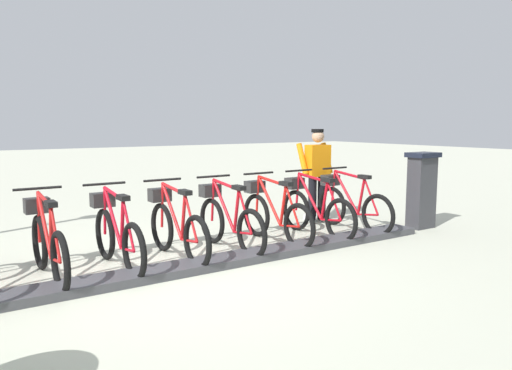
# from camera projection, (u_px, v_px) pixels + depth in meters

# --- Properties ---
(ground_plane) EXTENTS (60.00, 60.00, 0.00)m
(ground_plane) POSITION_uv_depth(u_px,v_px,m) (183.00, 272.00, 5.84)
(ground_plane) COLOR beige
(dock_rail_base) EXTENTS (0.44, 7.90, 0.10)m
(dock_rail_base) POSITION_uv_depth(u_px,v_px,m) (183.00, 268.00, 5.84)
(dock_rail_base) COLOR #47474C
(dock_rail_base) RESTS_ON ground
(payment_kiosk) EXTENTS (0.36, 0.52, 1.28)m
(payment_kiosk) POSITION_uv_depth(u_px,v_px,m) (422.00, 189.00, 8.24)
(payment_kiosk) COLOR #38383D
(payment_kiosk) RESTS_ON ground
(bike_docked_0) EXTENTS (1.72, 0.54, 1.02)m
(bike_docked_0) POSITION_uv_depth(u_px,v_px,m) (350.00, 204.00, 8.15)
(bike_docked_0) COLOR black
(bike_docked_0) RESTS_ON ground
(bike_docked_1) EXTENTS (1.72, 0.54, 1.02)m
(bike_docked_1) POSITION_uv_depth(u_px,v_px,m) (314.00, 209.00, 7.71)
(bike_docked_1) COLOR black
(bike_docked_1) RESTS_ON ground
(bike_docked_2) EXTENTS (1.72, 0.54, 1.02)m
(bike_docked_2) POSITION_uv_depth(u_px,v_px,m) (274.00, 214.00, 7.28)
(bike_docked_2) COLOR black
(bike_docked_2) RESTS_ON ground
(bike_docked_3) EXTENTS (1.72, 0.54, 1.02)m
(bike_docked_3) POSITION_uv_depth(u_px,v_px,m) (228.00, 219.00, 6.85)
(bike_docked_3) COLOR black
(bike_docked_3) RESTS_ON ground
(bike_docked_4) EXTENTS (1.72, 0.54, 1.02)m
(bike_docked_4) POSITION_uv_depth(u_px,v_px,m) (176.00, 226.00, 6.41)
(bike_docked_4) COLOR black
(bike_docked_4) RESTS_ON ground
(bike_docked_5) EXTENTS (1.72, 0.54, 1.02)m
(bike_docked_5) POSITION_uv_depth(u_px,v_px,m) (116.00, 233.00, 5.98)
(bike_docked_5) COLOR black
(bike_docked_5) RESTS_ON ground
(bike_docked_6) EXTENTS (1.72, 0.54, 1.02)m
(bike_docked_6) POSITION_uv_depth(u_px,v_px,m) (47.00, 242.00, 5.54)
(bike_docked_6) COLOR black
(bike_docked_6) RESTS_ON ground
(worker_near_rack) EXTENTS (0.52, 0.66, 1.66)m
(worker_near_rack) POSITION_uv_depth(u_px,v_px,m) (317.00, 171.00, 8.80)
(worker_near_rack) COLOR white
(worker_near_rack) RESTS_ON ground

